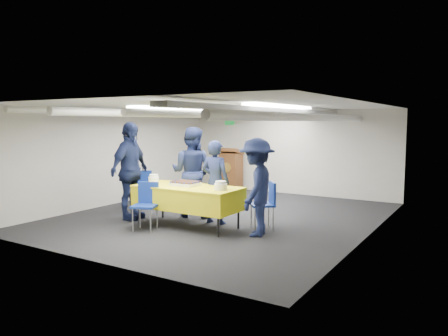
{
  "coord_description": "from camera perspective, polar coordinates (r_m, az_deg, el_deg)",
  "views": [
    {
      "loc": [
        4.74,
        -7.67,
        1.97
      ],
      "look_at": [
        0.16,
        -0.2,
        1.05
      ],
      "focal_mm": 35.0,
      "sensor_mm": 36.0,
      "label": 1
    }
  ],
  "objects": [
    {
      "name": "chair_left",
      "position": [
        10.11,
        -10.6,
        -2.29
      ],
      "size": [
        0.58,
        0.58,
        0.87
      ],
      "color": "gray",
      "rests_on": "ground"
    },
    {
      "name": "room_shell",
      "position": [
        9.32,
        1.62,
        5.02
      ],
      "size": [
        6.0,
        7.0,
        2.3
      ],
      "color": "#BCB7AA",
      "rests_on": "ground"
    },
    {
      "name": "podium",
      "position": [
        12.53,
        0.91,
        -0.22
      ],
      "size": [
        0.62,
        0.53,
        1.25
      ],
      "color": "brown",
      "rests_on": "ground"
    },
    {
      "name": "plate_stack_right",
      "position": [
        7.77,
        -0.44,
        -2.34
      ],
      "size": [
        0.23,
        0.23,
        0.16
      ],
      "color": "white",
      "rests_on": "serving_table"
    },
    {
      "name": "sailor_d",
      "position": [
        7.58,
        4.27,
        -2.5
      ],
      "size": [
        0.88,
        1.22,
        1.7
      ],
      "primitive_type": "imported",
      "rotation": [
        0.0,
        0.0,
        -1.33
      ],
      "color": "black",
      "rests_on": "ground"
    },
    {
      "name": "serving_table",
      "position": [
        8.28,
        -4.76,
        -3.83
      ],
      "size": [
        2.05,
        0.94,
        0.77
      ],
      "color": "black",
      "rests_on": "ground"
    },
    {
      "name": "sailor_a",
      "position": [
        8.48,
        -1.14,
        -1.84
      ],
      "size": [
        0.61,
        0.42,
        1.63
      ],
      "primitive_type": "imported",
      "rotation": [
        0.0,
        0.0,
        3.19
      ],
      "color": "black",
      "rests_on": "ground"
    },
    {
      "name": "chair_right",
      "position": [
        8.15,
        5.59,
        -4.21
      ],
      "size": [
        0.59,
        0.59,
        0.87
      ],
      "color": "gray",
      "rests_on": "ground"
    },
    {
      "name": "sailor_b",
      "position": [
        9.11,
        -4.22,
        -0.55
      ],
      "size": [
        1.05,
        0.9,
        1.87
      ],
      "primitive_type": "imported",
      "rotation": [
        0.0,
        0.0,
        3.38
      ],
      "color": "black",
      "rests_on": "ground"
    },
    {
      "name": "plate_stack_left",
      "position": [
        8.69,
        -9.16,
        -1.46
      ],
      "size": [
        0.2,
        0.2,
        0.18
      ],
      "color": "white",
      "rests_on": "serving_table"
    },
    {
      "name": "sheet_cake",
      "position": [
        8.35,
        -5.07,
        -2.01
      ],
      "size": [
        0.5,
        0.39,
        0.09
      ],
      "color": "white",
      "rests_on": "serving_table"
    },
    {
      "name": "sailor_c",
      "position": [
        9.02,
        -12.18,
        -0.38
      ],
      "size": [
        0.67,
        1.22,
        1.98
      ],
      "primitive_type": "imported",
      "rotation": [
        0.0,
        0.0,
        1.74
      ],
      "color": "black",
      "rests_on": "ground"
    },
    {
      "name": "ground",
      "position": [
        9.23,
        -0.19,
        -6.33
      ],
      "size": [
        7.0,
        7.0,
        0.0
      ],
      "primitive_type": "plane",
      "color": "black",
      "rests_on": "ground"
    },
    {
      "name": "chair_near",
      "position": [
        8.18,
        -10.09,
        -4.24
      ],
      "size": [
        0.54,
        0.54,
        0.87
      ],
      "color": "gray",
      "rests_on": "ground"
    }
  ]
}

